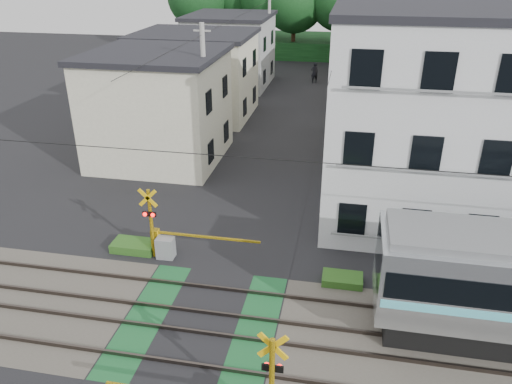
# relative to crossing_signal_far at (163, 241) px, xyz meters

# --- Properties ---
(ground) EXTENTS (120.00, 120.00, 0.00)m
(ground) POSITION_rel_crossing_signal_far_xyz_m (2.59, -3.65, -0.71)
(ground) COLOR black
(track_bed) EXTENTS (120.00, 120.00, 0.14)m
(track_bed) POSITION_rel_crossing_signal_far_xyz_m (2.59, -3.65, -0.67)
(track_bed) COLOR #47423A
(track_bed) RESTS_ON ground
(crossing_signal_far) EXTENTS (4.74, 0.65, 3.09)m
(crossing_signal_far) POSITION_rel_crossing_signal_far_xyz_m (0.00, 0.00, 0.00)
(crossing_signal_far) COLOR yellow
(crossing_signal_far) RESTS_ON ground
(apartment_block) EXTENTS (10.20, 8.36, 9.30)m
(apartment_block) POSITION_rel_crossing_signal_far_xyz_m (11.09, 5.84, 3.94)
(apartment_block) COLOR white
(apartment_block) RESTS_ON ground
(houses_row) EXTENTS (22.07, 31.35, 6.80)m
(houses_row) POSITION_rel_crossing_signal_far_xyz_m (2.84, 22.27, 2.53)
(houses_row) COLOR beige
(houses_row) RESTS_ON ground
(tree_hill) EXTENTS (40.00, 12.28, 11.18)m
(tree_hill) POSITION_rel_crossing_signal_far_xyz_m (1.57, 44.87, 4.70)
(tree_hill) COLOR #17461C
(tree_hill) RESTS_ON ground
(catenary) EXTENTS (60.00, 5.04, 7.00)m
(catenary) POSITION_rel_crossing_signal_far_xyz_m (8.59, -3.62, 2.98)
(catenary) COLOR #2D2D33
(catenary) RESTS_ON ground
(utility_poles) EXTENTS (7.90, 42.00, 8.00)m
(utility_poles) POSITION_rel_crossing_signal_far_xyz_m (1.53, 19.35, 3.37)
(utility_poles) COLOR #A5A5A0
(utility_poles) RESTS_ON ground
(pedestrian) EXTENTS (0.80, 0.65, 1.89)m
(pedestrian) POSITION_rel_crossing_signal_far_xyz_m (3.41, 31.41, 0.24)
(pedestrian) COLOR black
(pedestrian) RESTS_ON ground
(weed_patches) EXTENTS (10.25, 8.80, 0.40)m
(weed_patches) POSITION_rel_crossing_signal_far_xyz_m (4.34, -3.74, -0.53)
(weed_patches) COLOR #2D5E1E
(weed_patches) RESTS_ON ground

